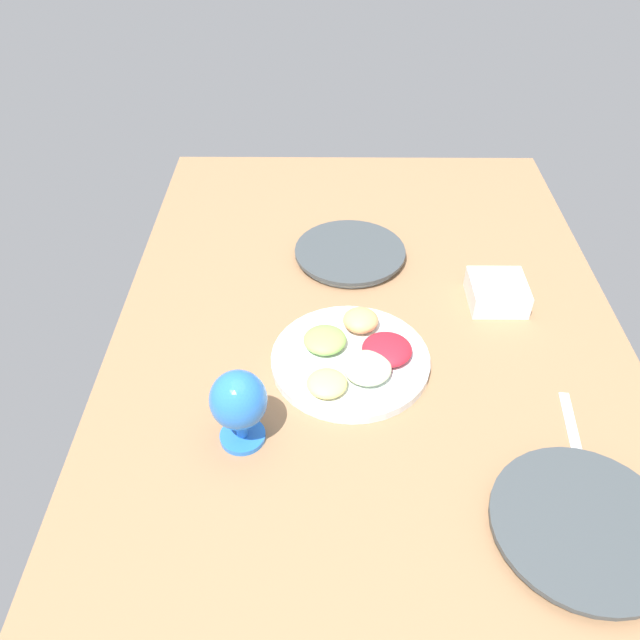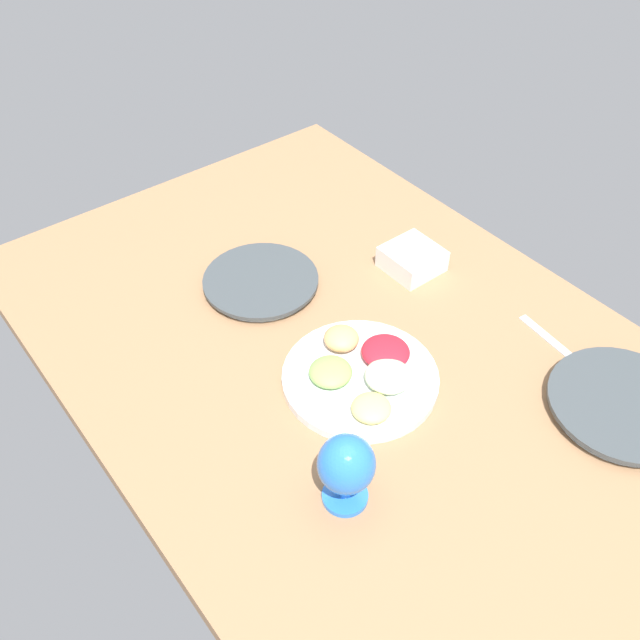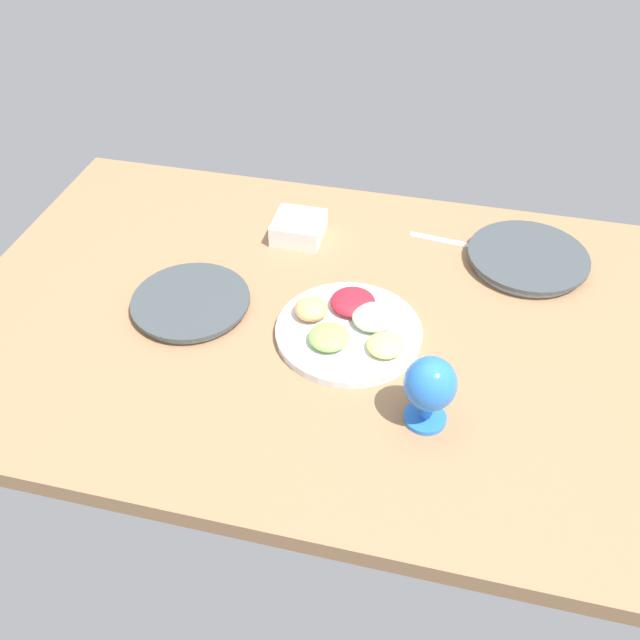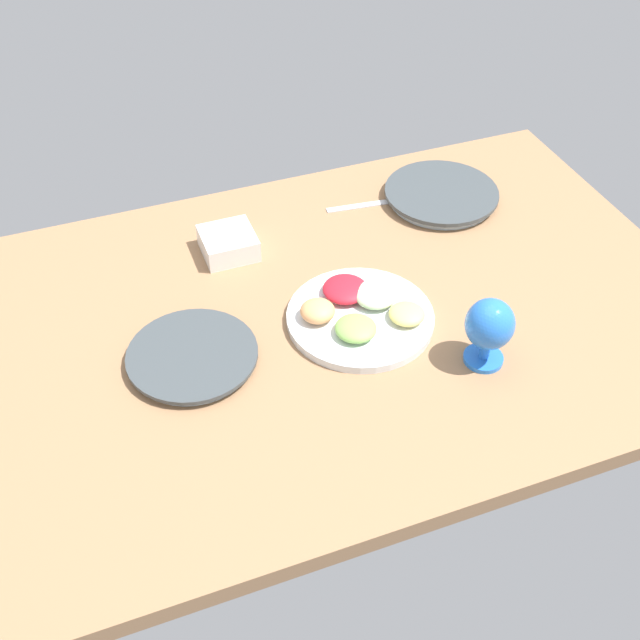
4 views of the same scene
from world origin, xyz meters
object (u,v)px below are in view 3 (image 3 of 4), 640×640
dinner_plate_right (191,303)px  hurricane_glass_blue (430,386)px  fruit_platter (349,327)px  dinner_plate_left (528,258)px  square_bowl_white (299,227)px

dinner_plate_right → hurricane_glass_blue: 57.43cm
fruit_platter → dinner_plate_left: bearing=-137.1°
fruit_platter → hurricane_glass_blue: (-18.22, 19.39, 7.16)cm
dinner_plate_left → fruit_platter: fruit_platter is taller
fruit_platter → hurricane_glass_blue: bearing=133.2°
dinner_plate_left → dinner_plate_right: 78.08cm
dinner_plate_right → square_bowl_white: 34.78cm
dinner_plate_left → dinner_plate_right: dinner_plate_left is taller
hurricane_glass_blue → square_bowl_white: (37.26, -50.57, -6.12)cm
dinner_plate_left → fruit_platter: bearing=42.9°
dinner_plate_right → fruit_platter: fruit_platter is taller
dinner_plate_left → square_bowl_white: (54.76, 2.05, 1.51)cm
fruit_platter → hurricane_glass_blue: hurricane_glass_blue is taller
dinner_plate_left → square_bowl_white: bearing=2.1°
dinner_plate_right → hurricane_glass_blue: (-53.34, 19.78, 7.85)cm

